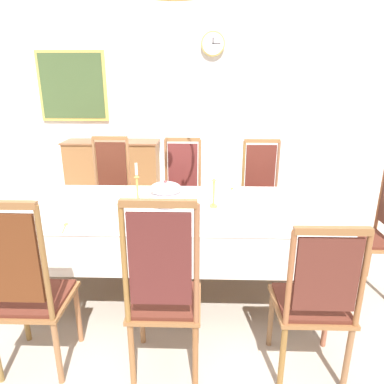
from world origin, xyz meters
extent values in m
cube|color=#B3A899|center=(0.00, 0.00, -0.02)|extent=(7.16, 5.62, 0.04)
cube|color=silver|center=(0.00, 2.85, 1.54)|extent=(7.16, 0.08, 3.08)
cylinder|color=olive|center=(-1.19, -0.39, 0.36)|extent=(0.07, 0.07, 0.72)
cylinder|color=olive|center=(1.19, -0.39, 0.36)|extent=(0.07, 0.07, 0.72)
cylinder|color=olive|center=(-1.19, 0.59, 0.36)|extent=(0.07, 0.07, 0.72)
cylinder|color=olive|center=(1.19, 0.59, 0.36)|extent=(0.07, 0.07, 0.72)
cube|color=#8E5E35|center=(0.00, 0.10, 0.68)|extent=(2.45, 1.06, 0.08)
cube|color=#8F5F35|center=(0.00, 0.10, 0.74)|extent=(2.57, 1.18, 0.03)
cube|color=white|center=(0.00, 0.10, 0.76)|extent=(2.59, 1.20, 0.00)
cube|color=white|center=(0.00, -0.49, 0.59)|extent=(2.59, 0.00, 0.33)
cube|color=white|center=(0.00, 0.69, 0.59)|extent=(2.59, 0.00, 0.33)
cube|color=white|center=(-1.29, 0.10, 0.59)|extent=(0.00, 1.20, 0.33)
cube|color=white|center=(1.29, 0.10, 0.59)|extent=(0.00, 1.20, 0.33)
cylinder|color=olive|center=(-1.02, -0.65, 0.22)|extent=(0.04, 0.04, 0.45)
cylinder|color=#98613D|center=(-0.64, -0.65, 0.22)|extent=(0.04, 0.04, 0.45)
cylinder|color=#94643F|center=(-0.64, -1.01, 0.22)|extent=(0.04, 0.04, 0.45)
cube|color=#8F5F35|center=(-0.83, -0.83, 0.46)|extent=(0.44, 0.42, 0.03)
cube|color=#58271B|center=(-0.83, -0.83, 0.48)|extent=(0.40, 0.38, 0.02)
cylinder|color=brown|center=(-0.63, -1.02, 0.82)|extent=(0.03, 0.03, 0.70)
cube|color=#5E2E16|center=(-0.83, -1.02, 0.86)|extent=(0.34, 0.02, 0.53)
cylinder|color=brown|center=(-0.64, 0.85, 0.22)|extent=(0.04, 0.04, 0.45)
cylinder|color=#975B3A|center=(-1.02, 0.85, 0.22)|extent=(0.04, 0.04, 0.45)
cylinder|color=olive|center=(-0.64, 1.21, 0.22)|extent=(0.04, 0.04, 0.45)
cylinder|color=olive|center=(-1.02, 1.21, 0.22)|extent=(0.04, 0.04, 0.45)
cube|color=#8F5F35|center=(-0.83, 1.03, 0.46)|extent=(0.44, 0.42, 0.03)
cube|color=#58271B|center=(-0.83, 1.03, 0.48)|extent=(0.40, 0.38, 0.02)
cylinder|color=#97613B|center=(-0.63, 1.22, 0.82)|extent=(0.03, 0.03, 0.69)
cylinder|color=#8F613E|center=(-1.02, 1.22, 0.82)|extent=(0.03, 0.03, 0.69)
cube|color=#522518|center=(-0.83, 1.22, 0.85)|extent=(0.34, 0.02, 0.52)
cube|color=#8F5F35|center=(-0.83, 1.22, 1.16)|extent=(0.40, 0.04, 0.04)
cylinder|color=#92633D|center=(-0.19, -0.65, 0.22)|extent=(0.04, 0.04, 0.45)
cylinder|color=brown|center=(0.19, -0.65, 0.22)|extent=(0.04, 0.04, 0.45)
cylinder|color=#946137|center=(-0.19, -1.01, 0.22)|extent=(0.04, 0.04, 0.45)
cylinder|color=brown|center=(0.19, -1.01, 0.22)|extent=(0.04, 0.04, 0.45)
cube|color=#8F5F35|center=(0.00, -0.83, 0.46)|extent=(0.44, 0.42, 0.03)
cube|color=#58271B|center=(0.00, -0.83, 0.48)|extent=(0.40, 0.38, 0.02)
cylinder|color=olive|center=(-0.19, -1.02, 0.83)|extent=(0.03, 0.03, 0.72)
cylinder|color=#975E3B|center=(0.20, -1.02, 0.83)|extent=(0.03, 0.03, 0.72)
cube|color=#562421|center=(0.00, -1.02, 0.87)|extent=(0.34, 0.02, 0.54)
cube|color=#8F5F35|center=(0.00, -1.02, 1.19)|extent=(0.40, 0.04, 0.04)
cylinder|color=#945E39|center=(0.19, 0.85, 0.22)|extent=(0.04, 0.04, 0.45)
cylinder|color=#925F31|center=(-0.19, 0.85, 0.22)|extent=(0.04, 0.04, 0.45)
cylinder|color=brown|center=(0.19, 1.21, 0.22)|extent=(0.04, 0.04, 0.45)
cylinder|color=#92573B|center=(-0.19, 1.21, 0.22)|extent=(0.04, 0.04, 0.45)
cube|color=#8F5F35|center=(0.00, 1.03, 0.46)|extent=(0.44, 0.42, 0.03)
cube|color=#58271B|center=(0.00, 1.03, 0.48)|extent=(0.40, 0.38, 0.02)
cylinder|color=olive|center=(0.20, 1.22, 0.81)|extent=(0.03, 0.03, 0.67)
cylinder|color=brown|center=(-0.19, 1.22, 0.81)|extent=(0.03, 0.03, 0.67)
cube|color=maroon|center=(0.00, 1.22, 0.84)|extent=(0.34, 0.02, 0.51)
cube|color=#8F5F35|center=(0.00, 1.22, 1.15)|extent=(0.40, 0.04, 0.04)
cylinder|color=olive|center=(0.71, -0.65, 0.22)|extent=(0.04, 0.04, 0.45)
cylinder|color=#94573F|center=(1.09, -0.65, 0.22)|extent=(0.04, 0.04, 0.45)
cylinder|color=olive|center=(0.71, -1.01, 0.22)|extent=(0.04, 0.04, 0.45)
cylinder|color=#8E613F|center=(1.09, -1.01, 0.22)|extent=(0.04, 0.04, 0.45)
cube|color=#8F5F35|center=(0.90, -0.83, 0.46)|extent=(0.44, 0.42, 0.03)
cube|color=#58271B|center=(0.90, -0.83, 0.48)|extent=(0.40, 0.38, 0.02)
cylinder|color=#975C37|center=(0.70, -1.02, 0.76)|extent=(0.03, 0.03, 0.58)
cylinder|color=#925D34|center=(1.09, -1.02, 0.76)|extent=(0.03, 0.03, 0.58)
cube|color=#592920|center=(0.90, -1.02, 0.79)|extent=(0.34, 0.02, 0.44)
cube|color=#8F5F35|center=(0.90, -1.02, 1.05)|extent=(0.40, 0.04, 0.04)
cylinder|color=brown|center=(1.09, 0.85, 0.22)|extent=(0.04, 0.04, 0.45)
cylinder|color=olive|center=(0.71, 0.85, 0.22)|extent=(0.04, 0.04, 0.45)
cylinder|color=#94583A|center=(1.09, 1.21, 0.22)|extent=(0.04, 0.04, 0.45)
cylinder|color=brown|center=(0.71, 1.21, 0.22)|extent=(0.04, 0.04, 0.45)
cube|color=#8F5F35|center=(0.90, 1.03, 0.46)|extent=(0.44, 0.42, 0.03)
cube|color=#58271B|center=(0.90, 1.03, 0.48)|extent=(0.40, 0.38, 0.02)
cylinder|color=brown|center=(1.09, 1.22, 0.80)|extent=(0.03, 0.03, 0.66)
cylinder|color=olive|center=(0.70, 1.22, 0.80)|extent=(0.03, 0.03, 0.66)
cube|color=#57231B|center=(0.90, 1.22, 0.84)|extent=(0.34, 0.02, 0.50)
cube|color=#8F5F35|center=(0.90, 1.22, 1.14)|extent=(0.40, 0.04, 0.04)
cylinder|color=#935C35|center=(-1.45, 0.29, 0.22)|extent=(0.04, 0.04, 0.45)
cylinder|color=#905E34|center=(-1.45, -0.09, 0.22)|extent=(0.04, 0.04, 0.45)
cylinder|color=olive|center=(1.45, -0.09, 0.22)|extent=(0.04, 0.04, 0.45)
cylinder|color=olive|center=(1.45, 0.29, 0.22)|extent=(0.04, 0.04, 0.45)
cylinder|color=#965A38|center=(1.81, 0.29, 0.22)|extent=(0.04, 0.04, 0.45)
cube|color=#8F5F35|center=(1.63, 0.10, 0.46)|extent=(0.42, 0.44, 0.03)
cube|color=#58271B|center=(1.63, 0.10, 0.48)|extent=(0.38, 0.40, 0.02)
cylinder|color=#975A37|center=(1.82, 0.30, 0.83)|extent=(0.03, 0.03, 0.71)
cylinder|color=white|center=(-0.08, 0.10, 0.77)|extent=(0.16, 0.16, 0.02)
ellipsoid|color=white|center=(-0.08, 0.10, 0.84)|extent=(0.29, 0.29, 0.13)
ellipsoid|color=silver|center=(-0.08, 0.10, 0.92)|extent=(0.26, 0.26, 0.10)
sphere|color=brown|center=(-0.08, 0.10, 0.98)|extent=(0.03, 0.03, 0.03)
cylinder|color=gold|center=(-0.32, 0.10, 0.77)|extent=(0.07, 0.07, 0.02)
cylinder|color=gold|center=(-0.32, 0.10, 0.90)|extent=(0.02, 0.02, 0.24)
cone|color=gold|center=(-0.32, 0.10, 1.02)|extent=(0.04, 0.04, 0.02)
cylinder|color=silver|center=(-0.32, 0.10, 1.08)|extent=(0.02, 0.02, 0.10)
cylinder|color=gold|center=(0.32, 0.10, 0.77)|extent=(0.07, 0.07, 0.02)
cylinder|color=gold|center=(0.32, 0.10, 0.88)|extent=(0.02, 0.02, 0.22)
cone|color=gold|center=(0.32, 0.10, 1.00)|extent=(0.04, 0.04, 0.02)
cylinder|color=silver|center=(0.32, 0.10, 1.06)|extent=(0.02, 0.02, 0.10)
cylinder|color=white|center=(-0.68, -0.37, 0.77)|extent=(0.15, 0.15, 0.03)
cylinder|color=white|center=(-0.68, -0.37, 0.77)|extent=(0.12, 0.12, 0.02)
torus|color=brown|center=(-0.68, -0.37, 0.78)|extent=(0.14, 0.14, 0.01)
cylinder|color=white|center=(0.38, 0.57, 0.78)|extent=(0.20, 0.20, 0.04)
cylinder|color=white|center=(0.38, 0.57, 0.78)|extent=(0.16, 0.16, 0.03)
torus|color=brown|center=(0.38, 0.57, 0.79)|extent=(0.19, 0.19, 0.01)
cube|color=gold|center=(-0.77, -0.40, 0.76)|extent=(0.04, 0.14, 0.00)
ellipsoid|color=gold|center=(-0.79, -0.32, 0.76)|extent=(0.03, 0.05, 0.01)
cube|color=gold|center=(0.50, 0.53, 0.76)|extent=(0.05, 0.14, 0.00)
ellipsoid|color=gold|center=(0.52, 0.62, 0.76)|extent=(0.03, 0.05, 0.01)
cube|color=#8F5F35|center=(-1.16, 2.53, 0.44)|extent=(1.40, 0.44, 0.88)
cube|color=brown|center=(-1.16, 2.53, 0.89)|extent=(1.44, 0.48, 0.02)
cube|color=#936141|center=(-0.81, 2.76, 0.44)|extent=(0.59, 0.01, 0.70)
cube|color=#965935|center=(-1.51, 2.76, 0.44)|extent=(0.59, 0.01, 0.70)
cylinder|color=#D1B251|center=(0.37, 2.78, 2.29)|extent=(0.34, 0.05, 0.34)
cylinder|color=white|center=(0.37, 2.75, 2.29)|extent=(0.31, 0.01, 0.31)
cube|color=black|center=(0.37, 2.75, 2.33)|extent=(0.01, 0.00, 0.09)
cube|color=black|center=(0.41, 2.75, 2.29)|extent=(0.12, 0.00, 0.01)
cube|color=#D1B251|center=(-1.76, 2.79, 1.70)|extent=(1.04, 0.04, 1.03)
cube|color=#415930|center=(-1.76, 2.77, 1.70)|extent=(0.96, 0.01, 0.95)
camera|label=1|loc=(0.22, -2.66, 1.78)|focal=32.33mm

